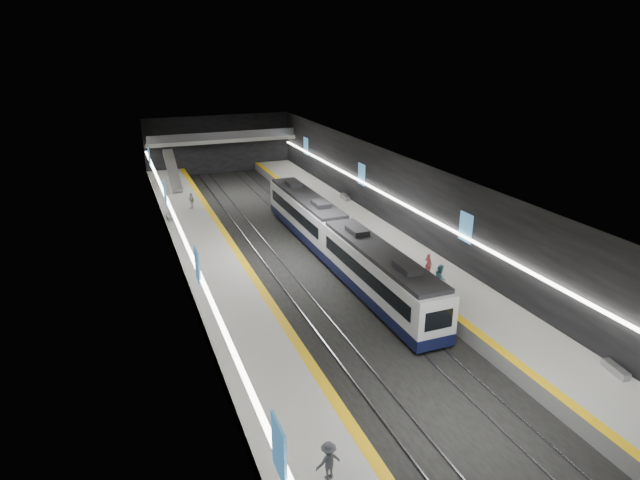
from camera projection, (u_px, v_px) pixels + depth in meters
name	position (u px, v px, depth m)	size (l,w,h in m)	color
ground	(305.00, 263.00, 44.99)	(70.00, 70.00, 0.00)	black
ceiling	(304.00, 170.00, 42.18)	(20.00, 70.00, 0.04)	beige
wall_left	(179.00, 233.00, 40.17)	(0.04, 70.00, 8.00)	black
wall_right	(411.00, 205.00, 47.00)	(0.04, 70.00, 8.00)	black
wall_back	(219.00, 144.00, 74.10)	(20.00, 0.04, 8.00)	black
platform_left	(216.00, 270.00, 42.26)	(5.00, 70.00, 1.00)	slate
tile_surface_left	(215.00, 265.00, 42.08)	(5.00, 70.00, 0.02)	#AFAFAA
tactile_strip_left	(243.00, 260.00, 42.83)	(0.60, 70.00, 0.02)	yellow
platform_right	(384.00, 246.00, 47.38)	(5.00, 70.00, 1.00)	slate
tile_surface_right	(385.00, 240.00, 47.20)	(5.00, 70.00, 0.02)	#AFAFAA
tactile_strip_right	(362.00, 243.00, 46.44)	(0.60, 70.00, 0.02)	yellow
rails	(305.00, 262.00, 44.97)	(6.52, 70.00, 0.12)	gray
train	(337.00, 239.00, 44.16)	(2.69, 30.04, 3.60)	black
ad_posters	(300.00, 208.00, 44.28)	(19.94, 53.50, 2.20)	#4086C0
cove_light_left	(182.00, 235.00, 40.31)	(0.25, 68.60, 0.12)	white
cove_light_right	(409.00, 207.00, 47.00)	(0.25, 68.60, 0.12)	white
mezzanine_bridge	(222.00, 139.00, 71.93)	(20.00, 3.00, 1.50)	gray
escalator	(172.00, 171.00, 64.08)	(1.20, 8.00, 0.60)	#99999E
bench_left_far	(170.00, 217.00, 52.63)	(0.48, 1.72, 0.42)	#99999E
bench_right_near	(616.00, 369.00, 28.35)	(0.47, 1.69, 0.41)	#99999E
bench_right_far	(345.00, 197.00, 59.25)	(0.54, 1.96, 0.48)	#99999E
passenger_right_a	(428.00, 264.00, 40.14)	(0.60, 0.39, 1.63)	#B2424F
passenger_right_b	(440.00, 278.00, 37.34)	(0.96, 0.74, 1.97)	teal
passenger_left_a	(191.00, 201.00, 55.86)	(0.97, 0.41, 1.66)	beige
passenger_left_b	(328.00, 461.00, 21.32)	(1.10, 0.63, 1.71)	#43444B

